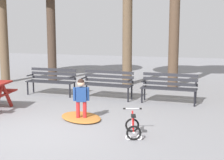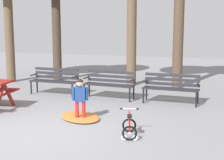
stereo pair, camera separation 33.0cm
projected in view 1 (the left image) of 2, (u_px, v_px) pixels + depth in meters
name	position (u px, v px, depth m)	size (l,w,h in m)	color
ground	(41.00, 134.00, 6.97)	(36.00, 36.00, 0.00)	gray
park_bench_far_left	(52.00, 79.00, 10.89)	(1.61, 0.49, 0.85)	#232328
park_bench_left	(107.00, 82.00, 10.31)	(1.63, 0.56, 0.85)	#232328
park_bench_right	(169.00, 86.00, 9.74)	(1.61, 0.50, 0.85)	#232328
child_standing	(81.00, 96.00, 7.91)	(0.36, 0.24, 1.00)	red
kids_bicycle	(133.00, 127.00, 6.83)	(0.49, 0.62, 0.54)	black
leaf_pile	(81.00, 117.00, 8.15)	(1.22, 0.85, 0.07)	#B26B2D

